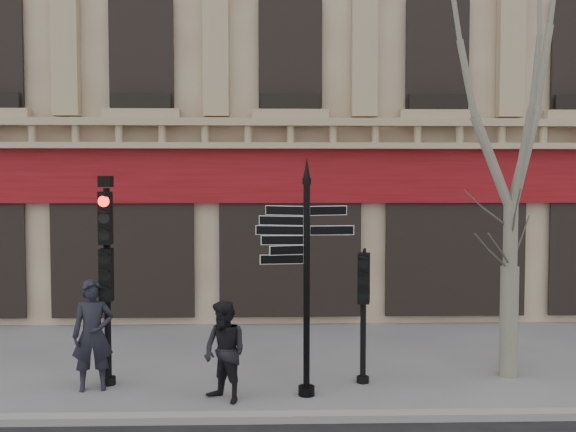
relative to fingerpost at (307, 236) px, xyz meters
name	(u,v)px	position (x,y,z in m)	size (l,w,h in m)	color
ground	(300,390)	(-0.10, 0.27, -2.58)	(80.00, 80.00, 0.00)	slate
kerb	(304,417)	(-0.10, -1.13, -2.52)	(80.00, 0.25, 0.12)	gray
building	(283,25)	(-0.10, 12.75, 6.41)	(28.00, 15.52, 18.00)	tan
fingerpost	(307,236)	(0.00, 0.00, 0.00)	(1.73, 1.73, 3.85)	black
traffic_signal_main	(107,254)	(-3.34, 0.65, -0.34)	(0.41, 0.30, 3.55)	black
traffic_signal_secondary	(363,292)	(1.01, 0.63, -1.02)	(0.42, 0.34, 2.24)	black
plane_tree	(513,74)	(3.64, 0.93, 2.73)	(2.85, 2.85, 7.56)	gray
pedestrian_a	(93,335)	(-3.52, 0.39, -1.66)	(0.67, 0.44, 1.84)	black
pedestrian_b	(225,352)	(-1.30, -0.25, -1.79)	(0.77, 0.60, 1.59)	black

